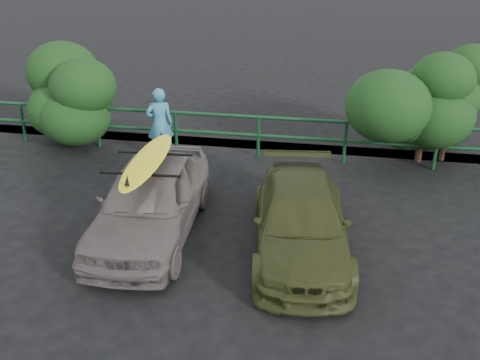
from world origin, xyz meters
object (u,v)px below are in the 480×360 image
Objects in this scene: guardrail at (217,134)px; surfboard at (147,160)px; man at (160,124)px; sedan at (151,200)px; olive_vehicle at (301,221)px.

surfboard is (-0.33, -3.80, 0.89)m from guardrail.
guardrail is at bearing 176.80° from man.
man is at bearing -161.45° from guardrail.
surfboard is (0.91, -3.38, 0.56)m from man.
sedan is at bearing 83.32° from man.
olive_vehicle is 2.24× the size of man.
olive_vehicle reaches higher than guardrail.
guardrail is at bearing 82.30° from surfboard.
guardrail is 5.52× the size of surfboard.
man reaches higher than sedan.
sedan reaches higher than olive_vehicle.
man is 0.67× the size of surfboard.
sedan is (-0.33, -3.80, 0.14)m from guardrail.
olive_vehicle is 2.75m from surfboard.
guardrail is 3.92m from surfboard.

